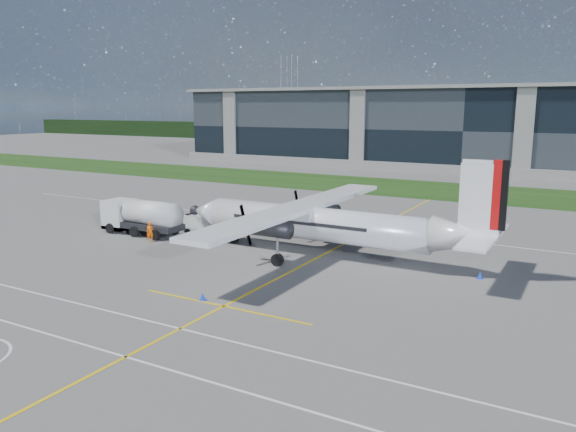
# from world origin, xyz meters

# --- Properties ---
(ground) EXTENTS (400.00, 400.00, 0.00)m
(ground) POSITION_xyz_m (0.00, 40.00, 0.00)
(ground) COLOR #575552
(ground) RESTS_ON ground
(grass_strip) EXTENTS (400.00, 18.00, 0.04)m
(grass_strip) POSITION_xyz_m (0.00, 48.00, 0.02)
(grass_strip) COLOR #163C10
(grass_strip) RESTS_ON ground
(terminal_building) EXTENTS (120.00, 20.00, 15.00)m
(terminal_building) POSITION_xyz_m (0.00, 80.00, 7.50)
(terminal_building) COLOR black
(terminal_building) RESTS_ON ground
(tree_line) EXTENTS (400.00, 6.00, 6.00)m
(tree_line) POSITION_xyz_m (0.00, 140.00, 3.00)
(tree_line) COLOR black
(tree_line) RESTS_ON ground
(pylon_west) EXTENTS (9.00, 4.60, 30.00)m
(pylon_west) POSITION_xyz_m (-80.00, 150.00, 15.00)
(pylon_west) COLOR gray
(pylon_west) RESTS_ON ground
(yellow_taxiway_centerline) EXTENTS (0.20, 70.00, 0.01)m
(yellow_taxiway_centerline) POSITION_xyz_m (3.00, 10.00, 0.01)
(yellow_taxiway_centerline) COLOR yellow
(yellow_taxiway_centerline) RESTS_ON ground
(white_lane_line) EXTENTS (90.00, 0.15, 0.01)m
(white_lane_line) POSITION_xyz_m (0.00, -14.00, 0.01)
(white_lane_line) COLOR white
(white_lane_line) RESTS_ON ground
(turboprop_aircraft) EXTENTS (26.81, 27.80, 8.34)m
(turboprop_aircraft) POSITION_xyz_m (3.40, 7.35, 4.17)
(turboprop_aircraft) COLOR white
(turboprop_aircraft) RESTS_ON ground
(fuel_tanker_truck) EXTENTS (8.70, 2.83, 3.26)m
(fuel_tanker_truck) POSITION_xyz_m (-15.72, 6.13, 1.63)
(fuel_tanker_truck) COLOR silver
(fuel_tanker_truck) RESTS_ON ground
(baggage_tug) EXTENTS (3.09, 1.85, 1.85)m
(baggage_tug) POSITION_xyz_m (-10.29, 8.82, 0.93)
(baggage_tug) COLOR silver
(baggage_tug) RESTS_ON ground
(ground_crew_person) EXTENTS (0.95, 1.01, 2.02)m
(ground_crew_person) POSITION_xyz_m (-12.45, 4.29, 1.01)
(ground_crew_person) COLOR #F25907
(ground_crew_person) RESTS_ON ground
(safety_cone_portwing) EXTENTS (0.36, 0.36, 0.50)m
(safety_cone_portwing) POSITION_xyz_m (1.25, -5.78, 0.25)
(safety_cone_portwing) COLOR #0D32E6
(safety_cone_portwing) RESTS_ON ground
(safety_cone_stbdwing) EXTENTS (0.36, 0.36, 0.50)m
(safety_cone_stbdwing) POSITION_xyz_m (1.70, 21.05, 0.25)
(safety_cone_stbdwing) COLOR #0D32E6
(safety_cone_stbdwing) RESTS_ON ground
(safety_cone_tail) EXTENTS (0.36, 0.36, 0.50)m
(safety_cone_tail) POSITION_xyz_m (15.35, 7.35, 0.25)
(safety_cone_tail) COLOR #0D32E6
(safety_cone_tail) RESTS_ON ground
(safety_cone_nose_stbd) EXTENTS (0.36, 0.36, 0.50)m
(safety_cone_nose_stbd) POSITION_xyz_m (-9.64, 9.16, 0.25)
(safety_cone_nose_stbd) COLOR #0D32E6
(safety_cone_nose_stbd) RESTS_ON ground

